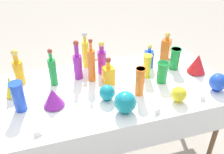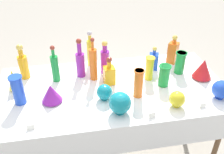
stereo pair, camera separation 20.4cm
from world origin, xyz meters
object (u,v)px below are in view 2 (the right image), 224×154
Objects in this scene: round_bowl_1 at (177,99)px; round_bowl_2 at (104,92)px; tall_bottle_4 at (93,63)px; fluted_vase_1 at (14,80)px; tall_bottle_1 at (105,60)px; cardboard_box_behind_left at (97,77)px; tall_bottle_0 at (80,62)px; slender_vase_1 at (18,89)px; square_decanter_0 at (173,51)px; slender_vase_3 at (139,83)px; tall_bottle_2 at (90,51)px; round_bowl_0 at (221,89)px; tall_bottle_5 at (55,67)px; round_bowl_3 at (120,103)px; slender_vase_2 at (149,68)px; square_decanter_2 at (154,60)px; slender_vase_0 at (164,75)px; slender_vase_4 at (180,62)px; square_decanter_1 at (109,74)px; tall_bottle_3 at (23,64)px; fluted_vase_2 at (51,93)px; fluted_vase_0 at (203,69)px.

round_bowl_1 is 0.98× the size of round_bowl_2.
fluted_vase_1 is at bearing -176.21° from tall_bottle_4.
fluted_vase_1 reaches higher than round_bowl_1.
tall_bottle_1 reaches higher than cardboard_box_behind_left.
slender_vase_1 is at bearing -147.95° from tall_bottle_0.
tall_bottle_0 reaches higher than slender_vase_1.
square_decanter_0 reaches higher than slender_vase_3.
tall_bottle_2 reaches higher than round_bowl_0.
tall_bottle_5 reaches higher than round_bowl_1.
tall_bottle_1 is 0.80× the size of tall_bottle_4.
round_bowl_3 is (-0.81, -0.03, 0.01)m from round_bowl_0.
tall_bottle_2 reaches higher than tall_bottle_1.
round_bowl_3 reaches higher than round_bowl_1.
tall_bottle_0 is 0.92× the size of tall_bottle_4.
round_bowl_0 is 0.81m from round_bowl_3.
slender_vase_2 is (0.58, -0.16, -0.03)m from tall_bottle_0.
cardboard_box_behind_left is (-0.01, 1.47, -0.72)m from round_bowl_3.
square_decanter_2 reaches higher than round_bowl_1.
slender_vase_4 reaches higher than slender_vase_0.
round_bowl_1 is (0.45, -0.39, -0.03)m from square_decanter_1.
tall_bottle_2 is 0.93m from round_bowl_1.
tall_bottle_3 is at bearing 69.99° from fluted_vase_1.
fluted_vase_2 is at bearing -143.58° from tall_bottle_4.
tall_bottle_4 is 2.47× the size of fluted_vase_2.
slender_vase_4 reaches higher than fluted_vase_0.
tall_bottle_4 reaches higher than fluted_vase_0.
tall_bottle_0 is at bearing 144.67° from square_decanter_1.
slender_vase_4 is 0.20m from fluted_vase_0.
cardboard_box_behind_left is at bearing 106.55° from round_bowl_1.
slender_vase_1 is at bearing 161.42° from round_bowl_3.
tall_bottle_0 is 2.37× the size of round_bowl_0.
tall_bottle_5 reaches higher than fluted_vase_2.
slender_vase_1 is at bearing 173.77° from round_bowl_2.
round_bowl_2 is (0.37, -0.34, -0.07)m from tall_bottle_5.
tall_bottle_3 is at bearing 145.98° from round_bowl_2.
square_decanter_2 is 1.23m from fluted_vase_1.
cardboard_box_behind_left is (-0.81, 1.14, -0.73)m from fluted_vase_0.
tall_bottle_1 is at bearing 39.25° from tall_bottle_4.
tall_bottle_4 is at bearing 170.76° from fluted_vase_0.
square_decanter_2 is 0.40× the size of cardboard_box_behind_left.
slender_vase_2 is at bearing 128.58° from slender_vase_0.
tall_bottle_4 is 0.80m from square_decanter_0.
tall_bottle_2 reaches higher than fluted_vase_2.
tall_bottle_4 is 2.12× the size of fluted_vase_1.
fluted_vase_1 is (-0.06, -0.17, -0.04)m from tall_bottle_3.
slender_vase_2 is at bearing -15.03° from tall_bottle_0.
slender_vase_2 is at bearing -11.36° from tall_bottle_3.
slender_vase_0 reaches higher than fluted_vase_1.
tall_bottle_5 is 2.56× the size of round_bowl_2.
square_decanter_0 is 1.69× the size of round_bowl_3.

